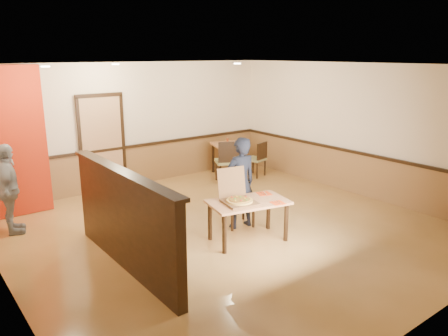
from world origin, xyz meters
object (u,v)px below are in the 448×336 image
at_px(diner, 240,183).
at_px(diner_chair, 236,195).
at_px(main_table, 248,207).
at_px(condiment, 227,141).
at_px(passerby, 9,190).
at_px(pizza_box, 238,199).
at_px(side_chair_left, 227,160).
at_px(side_table, 227,151).
at_px(side_chair_right, 257,158).

bearing_deg(diner, diner_chair, -97.03).
distance_m(main_table, condiment, 4.08).
xyz_separation_m(diner, passerby, (-3.26, 2.14, -0.03)).
bearing_deg(condiment, pizza_box, -125.57).
xyz_separation_m(side_chair_left, diner, (-1.47, -2.26, 0.25)).
bearing_deg(pizza_box, side_chair_left, 66.59).
height_order(side_table, passerby, passerby).
height_order(side_chair_right, condiment, condiment).
distance_m(diner_chair, side_chair_right, 3.19).
distance_m(side_chair_left, pizza_box, 3.35).
height_order(diner, pizza_box, diner).
relative_size(side_chair_left, passerby, 0.66).
xyz_separation_m(diner_chair, side_table, (1.92, 2.73, 0.06)).
height_order(diner_chair, side_chair_left, side_chair_left).
height_order(diner_chair, side_table, diner_chair).
height_order(side_table, diner, diner).
distance_m(main_table, pizza_box, 0.25).
xyz_separation_m(side_chair_left, pizza_box, (-1.92, -2.74, 0.18)).
relative_size(side_chair_left, side_table, 1.09).
bearing_deg(diner_chair, side_chair_right, 55.76).
relative_size(diner_chair, side_chair_right, 1.15).
relative_size(main_table, side_chair_left, 1.36).
bearing_deg(diner, side_table, -117.86).
bearing_deg(diner_chair, main_table, -100.12).
relative_size(passerby, condiment, 11.52).
distance_m(side_chair_right, pizza_box, 3.98).
bearing_deg(main_table, passerby, 150.78).
distance_m(diner, passerby, 3.90).
bearing_deg(main_table, side_chair_right, 58.62).
bearing_deg(passerby, pizza_box, -118.52).
relative_size(main_table, pizza_box, 2.10).
bearing_deg(condiment, diner_chair, -125.18).
bearing_deg(condiment, side_chair_left, -128.11).
bearing_deg(pizza_box, diner, 58.95).
xyz_separation_m(side_chair_right, condiment, (-0.47, 0.61, 0.38)).
height_order(side_chair_left, side_chair_right, side_chair_left).
distance_m(side_chair_left, diner, 2.71).
height_order(side_chair_right, diner, diner).
xyz_separation_m(main_table, condiment, (2.23, 3.40, 0.29)).
relative_size(main_table, side_table, 1.48).
bearing_deg(pizza_box, diner_chair, 64.37).
height_order(diner_chair, side_chair_right, diner_chair).
height_order(side_table, pizza_box, pizza_box).
bearing_deg(condiment, diner, -124.24).
distance_m(side_chair_left, side_table, 0.79).
height_order(main_table, pizza_box, pizza_box).
relative_size(diner_chair, pizza_box, 1.51).
height_order(side_chair_left, pizza_box, pizza_box).
height_order(diner, passerby, diner).
height_order(main_table, side_chair_right, side_chair_right).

